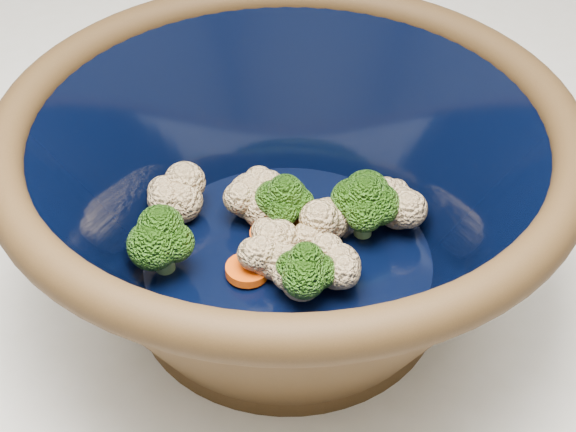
{
  "coord_description": "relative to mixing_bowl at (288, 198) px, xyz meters",
  "views": [
    {
      "loc": [
        0.18,
        -0.42,
        1.31
      ],
      "look_at": [
        0.1,
        -0.04,
        0.97
      ],
      "focal_mm": 50.0,
      "sensor_mm": 36.0,
      "label": 1
    }
  ],
  "objects": [
    {
      "name": "vegetable_pile",
      "position": [
        -0.01,
        0.01,
        -0.03
      ],
      "size": [
        0.19,
        0.11,
        0.05
      ],
      "color": "#608442",
      "rests_on": "mixing_bowl"
    },
    {
      "name": "mixing_bowl",
      "position": [
        0.0,
        0.0,
        0.0
      ],
      "size": [
        0.35,
        0.35,
        0.15
      ],
      "rotation": [
        0.0,
        0.0,
        0.04
      ],
      "color": "black",
      "rests_on": "counter"
    }
  ]
}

